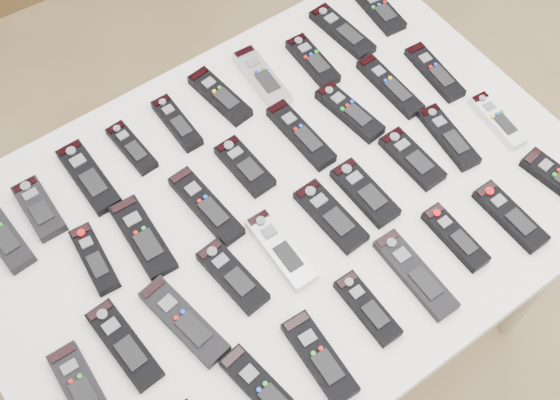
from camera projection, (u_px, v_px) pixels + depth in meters
ground at (286, 294)px, 2.17m from camera, size 4.00×4.00×0.00m
table at (280, 219)px, 1.48m from camera, size 1.25×0.88×0.78m
remote_0 at (2, 234)px, 1.39m from camera, size 0.07×0.18×0.02m
remote_1 at (39, 209)px, 1.42m from camera, size 0.06×0.14×0.02m
remote_2 at (89, 177)px, 1.46m from camera, size 0.06×0.19×0.02m
remote_3 at (132, 148)px, 1.50m from camera, size 0.05×0.15×0.02m
remote_4 at (177, 123)px, 1.53m from camera, size 0.04×0.15×0.02m
remote_5 at (220, 96)px, 1.56m from camera, size 0.07×0.17×0.02m
remote_6 at (262, 78)px, 1.59m from camera, size 0.07×0.18×0.02m
remote_7 at (313, 61)px, 1.62m from camera, size 0.06×0.16×0.02m
remote_8 at (342, 32)px, 1.66m from camera, size 0.06×0.19×0.02m
remote_9 at (380, 11)px, 1.70m from camera, size 0.07×0.15×0.02m
remote_10 at (95, 259)px, 1.36m from camera, size 0.06×0.16×0.02m
remote_11 at (143, 237)px, 1.39m from camera, size 0.07×0.19×0.02m
remote_12 at (206, 206)px, 1.42m from camera, size 0.07×0.20×0.02m
remote_13 at (245, 166)px, 1.47m from camera, size 0.06×0.15×0.02m
remote_14 at (301, 135)px, 1.51m from camera, size 0.05×0.19×0.02m
remote_15 at (349, 112)px, 1.54m from camera, size 0.07×0.18×0.02m
remote_16 at (390, 86)px, 1.58m from camera, size 0.05×0.19×0.02m
remote_17 at (434, 72)px, 1.60m from camera, size 0.06×0.18×0.02m
remote_18 at (79, 385)px, 1.23m from camera, size 0.06×0.15×0.02m
remote_19 at (124, 345)px, 1.27m from camera, size 0.07×0.19×0.02m
remote_20 at (184, 321)px, 1.30m from camera, size 0.09×0.20×0.02m
remote_21 at (233, 276)px, 1.34m from camera, size 0.07×0.16×0.02m
remote_22 at (281, 249)px, 1.37m from camera, size 0.05×0.18×0.02m
remote_23 at (331, 216)px, 1.41m from camera, size 0.07×0.17×0.02m
remote_24 at (365, 193)px, 1.44m from camera, size 0.06×0.16×0.02m
remote_25 at (412, 159)px, 1.48m from camera, size 0.06×0.15×0.02m
remote_26 at (449, 137)px, 1.51m from camera, size 0.07×0.18×0.02m
remote_27 at (498, 120)px, 1.53m from camera, size 0.06×0.16×0.02m
remote_30 at (266, 393)px, 1.23m from camera, size 0.08×0.20×0.02m
remote_31 at (319, 357)px, 1.26m from camera, size 0.06×0.18×0.02m
remote_32 at (367, 308)px, 1.31m from camera, size 0.05×0.15×0.02m
remote_33 at (415, 274)px, 1.34m from camera, size 0.06×0.20×0.02m
remote_34 at (455, 237)px, 1.38m from camera, size 0.05×0.15×0.02m
remote_35 at (510, 216)px, 1.41m from camera, size 0.05×0.17×0.02m
remote_36 at (557, 179)px, 1.45m from camera, size 0.07×0.16×0.02m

